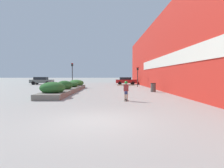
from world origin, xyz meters
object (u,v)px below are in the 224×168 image
(trash_bin, at_px, (153,87))
(car_leftmost, at_px, (126,81))
(traffic_light_right, at_px, (138,73))
(skateboard, at_px, (126,100))
(car_center_left, at_px, (42,81))
(skateboarder, at_px, (126,88))
(traffic_light_left, at_px, (72,71))

(trash_bin, xyz_separation_m, car_leftmost, (-1.38, 16.17, 0.30))
(traffic_light_right, bearing_deg, car_leftmost, 98.13)
(skateboard, relative_size, car_center_left, 0.15)
(car_leftmost, bearing_deg, skateboarder, -5.88)
(skateboard, xyz_separation_m, car_leftmost, (2.37, 23.02, 0.71))
(skateboard, xyz_separation_m, skateboarder, (0.00, 0.00, 0.83))
(skateboarder, distance_m, trash_bin, 7.82)
(trash_bin, xyz_separation_m, car_center_left, (-18.46, 16.45, 0.32))
(trash_bin, height_order, car_leftmost, car_leftmost)
(skateboarder, xyz_separation_m, trash_bin, (3.75, 6.85, -0.41))
(car_leftmost, height_order, traffic_light_left, traffic_light_left)
(skateboard, height_order, car_center_left, car_center_left)
(trash_bin, bearing_deg, car_center_left, 138.29)
(skateboard, distance_m, car_leftmost, 23.15)
(car_leftmost, height_order, car_center_left, car_center_left)
(traffic_light_left, bearing_deg, skateboard, -65.69)
(car_center_left, distance_m, traffic_light_right, 19.87)
(car_center_left, bearing_deg, skateboarder, 32.27)
(trash_bin, relative_size, traffic_light_left, 0.26)
(skateboarder, height_order, trash_bin, skateboarder)
(skateboarder, relative_size, car_center_left, 0.30)
(car_center_left, bearing_deg, skateboard, 32.27)
(skateboard, distance_m, skateboarder, 0.83)
(trash_bin, relative_size, car_center_left, 0.22)
(skateboard, bearing_deg, trash_bin, 71.57)
(trash_bin, height_order, car_center_left, car_center_left)
(car_center_left, height_order, traffic_light_right, traffic_light_right)
(trash_bin, relative_size, car_leftmost, 0.23)
(skateboard, height_order, skateboarder, skateboarder)
(car_leftmost, relative_size, traffic_light_left, 1.11)
(car_center_left, relative_size, traffic_light_left, 1.18)
(traffic_light_left, bearing_deg, traffic_light_right, 0.74)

